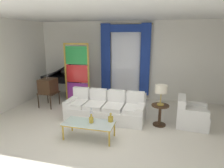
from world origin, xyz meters
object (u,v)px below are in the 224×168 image
at_px(coffee_table, 89,124).
at_px(bottle_crystal_tall, 91,115).
at_px(bottle_amber_squat, 91,120).
at_px(peacock_figurine, 88,101).
at_px(couch_white_long, 106,108).
at_px(grand_piano, 64,77).
at_px(vintage_tv, 48,86).
at_px(armchair_white, 190,116).
at_px(round_side_table, 160,113).
at_px(stained_glass_divider, 77,75).
at_px(table_lamp_brass, 161,90).
at_px(bottle_blue_decanter, 111,119).

distance_m(coffee_table, bottle_crystal_tall, 0.23).
xyz_separation_m(coffee_table, bottle_amber_squat, (0.06, 0.01, 0.12)).
height_order(coffee_table, peacock_figurine, peacock_figurine).
xyz_separation_m(couch_white_long, grand_piano, (-2.28, 1.77, 0.50)).
relative_size(vintage_tv, armchair_white, 1.52).
height_order(peacock_figurine, round_side_table, round_side_table).
bearing_deg(peacock_figurine, stained_glass_divider, 146.30).
bearing_deg(coffee_table, peacock_figurine, 112.08).
relative_size(peacock_figurine, table_lamp_brass, 1.05).
distance_m(bottle_amber_squat, grand_piano, 3.82).
distance_m(vintage_tv, grand_piano, 1.28).
relative_size(stained_glass_divider, round_side_table, 3.70).
distance_m(peacock_figurine, table_lamp_brass, 2.75).
bearing_deg(table_lamp_brass, vintage_tv, 171.07).
distance_m(bottle_blue_decanter, peacock_figurine, 2.31).
bearing_deg(coffee_table, couch_white_long, 87.51).
bearing_deg(grand_piano, bottle_amber_squat, -53.18).
bearing_deg(table_lamp_brass, bottle_crystal_tall, -148.06).
bearing_deg(grand_piano, table_lamp_brass, -25.93).
distance_m(couch_white_long, vintage_tv, 2.34).
distance_m(round_side_table, grand_piano, 4.32).
xyz_separation_m(coffee_table, vintage_tv, (-2.19, 1.78, 0.36)).
height_order(bottle_crystal_tall, vintage_tv, vintage_tv).
relative_size(bottle_crystal_tall, vintage_tv, 0.24).
distance_m(armchair_white, table_lamp_brass, 1.12).
bearing_deg(round_side_table, vintage_tv, 171.07).
height_order(armchair_white, peacock_figurine, armchair_white).
xyz_separation_m(coffee_table, grand_piano, (-2.22, 3.05, 0.43)).
xyz_separation_m(coffee_table, peacock_figurine, (-0.83, 2.05, -0.15)).
bearing_deg(bottle_blue_decanter, bottle_crystal_tall, -175.86).
distance_m(bottle_blue_decanter, stained_glass_divider, 2.95).
height_order(couch_white_long, stained_glass_divider, stained_glass_divider).
height_order(vintage_tv, table_lamp_brass, vintage_tv).
bearing_deg(vintage_tv, table_lamp_brass, -8.93).
bearing_deg(armchair_white, bottle_crystal_tall, -153.52).
bearing_deg(bottle_blue_decanter, grand_piano, 133.43).
relative_size(bottle_blue_decanter, grand_piano, 0.15).
bearing_deg(peacock_figurine, bottle_amber_squat, -66.44).
height_order(bottle_amber_squat, peacock_figurine, bottle_amber_squat).
relative_size(bottle_blue_decanter, stained_glass_divider, 0.10).
bearing_deg(vintage_tv, bottle_blue_decanter, -30.64).
bearing_deg(couch_white_long, bottle_amber_squat, -89.87).
height_order(bottle_blue_decanter, table_lamp_brass, table_lamp_brass).
relative_size(couch_white_long, armchair_white, 2.65).
distance_m(stained_glass_divider, round_side_table, 3.33).
bearing_deg(couch_white_long, stained_glass_divider, 141.56).
bearing_deg(couch_white_long, bottle_crystal_tall, -92.40).
distance_m(bottle_blue_decanter, table_lamp_brass, 1.61).
height_order(armchair_white, stained_glass_divider, stained_glass_divider).
bearing_deg(round_side_table, couch_white_long, 176.11).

